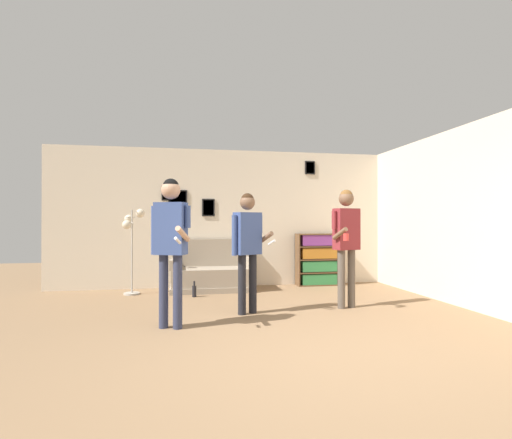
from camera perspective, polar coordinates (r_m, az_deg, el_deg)
ground_plane at (r=3.92m, az=11.12°, el=-19.18°), size 20.00×20.00×0.00m
wall_back at (r=8.01m, az=-0.63°, el=0.23°), size 7.81×0.08×2.70m
wall_right at (r=6.99m, az=25.54°, el=0.34°), size 0.06×6.81×2.70m
couch at (r=7.56m, az=-6.35°, el=-7.69°), size 1.52×0.80×0.94m
bookshelf at (r=8.16m, az=8.83°, el=-5.66°), size 0.88×0.30×1.04m
floor_lamp at (r=7.33m, az=-17.30°, el=-1.86°), size 0.37×0.40×1.50m
person_player_foreground_left at (r=4.86m, az=-12.11°, el=-2.17°), size 0.47×0.58×1.79m
person_player_foreground_center at (r=5.52m, az=-1.22°, el=-2.89°), size 0.59×0.39×1.67m
person_watcher_holding_cup at (r=6.04m, az=12.80°, el=-2.10°), size 0.49×0.50×1.75m
bottle_on_floor at (r=6.93m, az=-8.81°, el=-10.02°), size 0.07×0.07×0.27m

